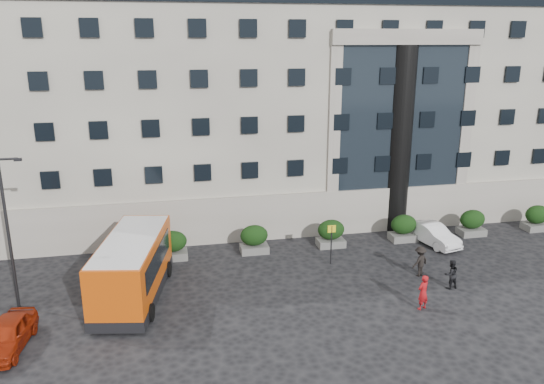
% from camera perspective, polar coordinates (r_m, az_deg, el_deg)
% --- Properties ---
extents(ground, '(120.00, 120.00, 0.00)m').
position_cam_1_polar(ground, '(27.65, -1.58, -12.79)').
color(ground, black).
rests_on(ground, ground).
extents(civic_building, '(44.00, 24.00, 18.00)m').
position_cam_1_polar(civic_building, '(47.15, 0.81, 10.84)').
color(civic_building, gray).
rests_on(civic_building, ground).
extents(entrance_column, '(1.80, 1.80, 13.00)m').
position_cam_1_polar(entrance_column, '(38.39, 13.48, 5.40)').
color(entrance_column, black).
rests_on(entrance_column, ground).
extents(hedge_a, '(1.80, 1.26, 1.84)m').
position_cam_1_polar(hedge_a, '(33.99, -10.65, -5.62)').
color(hedge_a, '#5F5E5C').
rests_on(hedge_a, ground).
extents(hedge_b, '(1.80, 1.26, 1.84)m').
position_cam_1_polar(hedge_b, '(34.41, -1.93, -5.06)').
color(hedge_b, '#5F5E5C').
rests_on(hedge_b, ground).
extents(hedge_c, '(1.80, 1.26, 1.84)m').
position_cam_1_polar(hedge_c, '(35.60, 6.36, -4.41)').
color(hedge_c, '#5F5E5C').
rests_on(hedge_c, ground).
extents(hedge_d, '(1.80, 1.26, 1.84)m').
position_cam_1_polar(hedge_d, '(37.48, 13.96, -3.74)').
color(hedge_d, '#5F5E5C').
rests_on(hedge_d, ground).
extents(hedge_e, '(1.80, 1.26, 1.84)m').
position_cam_1_polar(hedge_e, '(39.95, 20.72, -3.08)').
color(hedge_e, '#5F5E5C').
rests_on(hedge_e, ground).
extents(hedge_f, '(1.80, 1.26, 1.84)m').
position_cam_1_polar(hedge_f, '(42.91, 26.62, -2.48)').
color(hedge_f, '#5F5E5C').
rests_on(hedge_f, ground).
extents(street_lamp, '(1.16, 0.18, 8.00)m').
position_cam_1_polar(street_lamp, '(29.34, -26.45, -3.49)').
color(street_lamp, '#262628').
rests_on(street_lamp, ground).
extents(bus_stop_sign, '(0.50, 0.08, 2.52)m').
position_cam_1_polar(bus_stop_sign, '(32.57, 6.41, -4.90)').
color(bus_stop_sign, '#262628').
rests_on(bus_stop_sign, ground).
extents(minibus, '(4.21, 8.37, 3.33)m').
position_cam_1_polar(minibus, '(29.25, -14.76, -7.65)').
color(minibus, '#C34509').
rests_on(minibus, ground).
extents(parked_car_a, '(2.11, 4.27, 1.40)m').
position_cam_1_polar(parked_car_a, '(27.14, -26.58, -13.57)').
color(parked_car_a, maroon).
rests_on(parked_car_a, ground).
extents(white_taxi, '(2.41, 4.46, 1.39)m').
position_cam_1_polar(white_taxi, '(37.44, 16.91, -4.37)').
color(white_taxi, white).
rests_on(white_taxi, ground).
extents(pedestrian_a, '(0.80, 0.68, 1.87)m').
position_cam_1_polar(pedestrian_a, '(28.57, 15.94, -10.34)').
color(pedestrian_a, '#A51015').
rests_on(pedestrian_a, ground).
extents(pedestrian_b, '(0.89, 0.73, 1.68)m').
position_cam_1_polar(pedestrian_b, '(31.28, 18.69, -8.38)').
color(pedestrian_b, black).
rests_on(pedestrian_b, ground).
extents(pedestrian_c, '(1.35, 1.10, 1.82)m').
position_cam_1_polar(pedestrian_c, '(32.30, 15.64, -7.19)').
color(pedestrian_c, black).
rests_on(pedestrian_c, ground).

